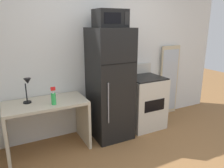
# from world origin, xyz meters

# --- Properties ---
(wall_back_white) EXTENTS (5.00, 0.10, 2.60)m
(wall_back_white) POSITION_xyz_m (0.00, 1.70, 1.30)
(wall_back_white) COLOR silver
(wall_back_white) RESTS_ON ground
(desk) EXTENTS (1.14, 0.60, 0.75)m
(desk) POSITION_xyz_m (-1.06, 1.33, 0.52)
(desk) COLOR beige
(desk) RESTS_ON ground
(desk_lamp) EXTENTS (0.14, 0.12, 0.35)m
(desk_lamp) POSITION_xyz_m (-1.27, 1.40, 0.99)
(desk_lamp) COLOR black
(desk_lamp) RESTS_ON desk
(spray_bottle) EXTENTS (0.06, 0.06, 0.25)m
(spray_bottle) POSITION_xyz_m (-0.97, 1.17, 0.85)
(spray_bottle) COLOR green
(spray_bottle) RESTS_ON desk
(refrigerator) EXTENTS (0.60, 0.66, 1.76)m
(refrigerator) POSITION_xyz_m (-0.05, 1.31, 0.88)
(refrigerator) COLOR black
(refrigerator) RESTS_ON ground
(microwave) EXTENTS (0.46, 0.35, 0.26)m
(microwave) POSITION_xyz_m (-0.05, 1.29, 1.89)
(microwave) COLOR black
(microwave) RESTS_ON refrigerator
(oven_range) EXTENTS (0.63, 0.61, 1.10)m
(oven_range) POSITION_xyz_m (0.65, 1.33, 0.47)
(oven_range) COLOR beige
(oven_range) RESTS_ON ground
(leaning_mirror) EXTENTS (0.44, 0.03, 1.40)m
(leaning_mirror) POSITION_xyz_m (1.43, 1.59, 0.70)
(leaning_mirror) COLOR #C6B793
(leaning_mirror) RESTS_ON ground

